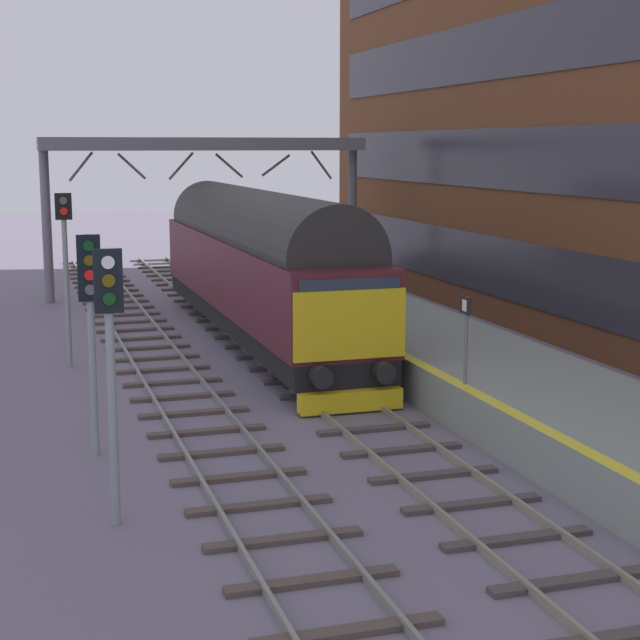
% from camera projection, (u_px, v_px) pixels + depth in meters
% --- Properties ---
extents(ground_plane, '(140.00, 140.00, 0.00)m').
position_uv_depth(ground_plane, '(319.00, 389.00, 24.98)').
color(ground_plane, slate).
rests_on(ground_plane, ground).
extents(track_main, '(2.50, 60.00, 0.15)m').
position_uv_depth(track_main, '(319.00, 386.00, 24.97)').
color(track_main, gray).
rests_on(track_main, ground).
extents(track_adjacent_west, '(2.50, 60.00, 0.15)m').
position_uv_depth(track_adjacent_west, '(183.00, 396.00, 23.97)').
color(track_adjacent_west, slate).
rests_on(track_adjacent_west, ground).
extents(station_platform, '(4.00, 44.00, 1.01)m').
position_uv_depth(station_platform, '(451.00, 360.00, 25.95)').
color(station_platform, gray).
rests_on(station_platform, ground).
extents(station_building, '(5.23, 39.75, 17.93)m').
position_uv_depth(station_building, '(626.00, 46.00, 30.40)').
color(station_building, brown).
rests_on(station_building, ground).
extents(diesel_locomotive, '(2.74, 17.72, 4.68)m').
position_uv_depth(diesel_locomotive, '(258.00, 262.00, 30.48)').
color(diesel_locomotive, black).
rests_on(diesel_locomotive, ground).
extents(signal_post_near, '(0.44, 0.22, 4.44)m').
position_uv_depth(signal_post_near, '(111.00, 350.00, 15.53)').
color(signal_post_near, gray).
rests_on(signal_post_near, ground).
extents(signal_post_mid, '(0.44, 0.22, 4.33)m').
position_uv_depth(signal_post_mid, '(91.00, 313.00, 19.13)').
color(signal_post_mid, gray).
rests_on(signal_post_mid, ground).
extents(signal_post_far, '(0.44, 0.22, 4.74)m').
position_uv_depth(signal_post_far, '(66.00, 260.00, 26.96)').
color(signal_post_far, gray).
rests_on(signal_post_far, ground).
extents(platform_number_sign, '(0.10, 0.44, 1.87)m').
position_uv_depth(platform_number_sign, '(466.00, 326.00, 20.96)').
color(platform_number_sign, slate).
rests_on(platform_number_sign, station_platform).
extents(overhead_footbridge, '(12.73, 2.00, 6.30)m').
position_uv_depth(overhead_footbridge, '(205.00, 153.00, 39.41)').
color(overhead_footbridge, slate).
rests_on(overhead_footbridge, ground).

